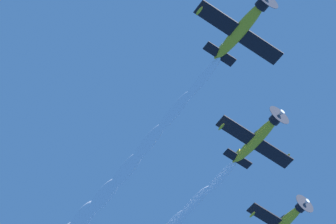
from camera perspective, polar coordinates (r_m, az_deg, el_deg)
The scene contains 3 objects.
airplane_lead at distance 61.37m, azimuth 6.87°, elevation 7.71°, with size 8.48×8.88×3.14m.
airplane_left_wingman at distance 70.35m, azimuth 8.28°, elevation -2.39°, with size 8.45×8.86×3.01m.
airplane_right_wingman at distance 79.16m, azimuth 10.71°, elevation -9.98°, with size 8.46×8.85×3.04m.
Camera 1 is at (-7.65, 30.28, 1.76)m, focal length 65.93 mm.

